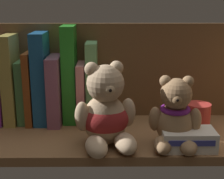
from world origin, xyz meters
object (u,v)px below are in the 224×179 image
object	(u,v)px
teddy_bear_larger	(106,114)
small_product_box	(188,139)
book_3	(13,78)
book_8	(70,74)
book_4	(24,90)
book_7	(57,88)
book_6	(43,77)
book_9	(82,91)
book_2	(0,84)
book_10	(92,82)
book_5	(32,86)
pillar_candle	(198,116)
teddy_bear_smaller	(175,117)

from	to	relation	value
teddy_bear_larger	small_product_box	bearing A→B (deg)	-6.65
book_3	book_8	world-z (taller)	book_8
book_4	book_7	distance (cm)	8.32
book_6	book_9	bearing A→B (deg)	0.00
book_2	book_3	world-z (taller)	book_3
book_10	book_5	bearing A→B (deg)	180.00
book_7	pillar_candle	size ratio (longest dim) A/B	2.71
book_10	teddy_bear_smaller	size ratio (longest dim) A/B	1.32
book_6	book_7	world-z (taller)	book_6
book_7	book_10	distance (cm)	9.13
pillar_candle	book_6	bearing A→B (deg)	170.29
book_4	teddy_bear_larger	distance (cm)	26.08
book_6	pillar_candle	bearing A→B (deg)	-9.71
book_6	book_2	bearing A→B (deg)	180.00
book_6	book_10	xyz separation A→B (cm)	(12.47, 0.00, -1.24)
pillar_candle	book_4	bearing A→B (deg)	171.36
book_2	small_product_box	world-z (taller)	book_2
book_10	pillar_candle	xyz separation A→B (cm)	(25.64, -6.52, -6.95)
book_4	teddy_bear_larger	xyz separation A→B (cm)	(20.88, -15.61, -0.73)
book_2	book_5	bearing A→B (deg)	0.00
pillar_candle	book_10	bearing A→B (deg)	165.73
book_4	book_9	world-z (taller)	book_4
book_5	book_9	bearing A→B (deg)	0.00
book_4	book_10	xyz separation A→B (cm)	(17.29, 0.00, 2.23)
teddy_bear_larger	book_9	bearing A→B (deg)	111.68
book_6	book_10	world-z (taller)	book_6
book_9	book_3	bearing A→B (deg)	180.00
teddy_bear_larger	book_10	bearing A→B (deg)	102.96
book_3	book_10	bearing A→B (deg)	0.00
book_5	small_product_box	world-z (taller)	book_5
teddy_bear_larger	book_4	bearing A→B (deg)	143.23
book_4	book_5	bearing A→B (deg)	0.00
book_10	small_product_box	bearing A→B (deg)	-40.25
book_2	book_7	distance (cm)	14.28
book_2	book_9	world-z (taller)	book_2
teddy_bear_larger	teddy_bear_smaller	bearing A→B (deg)	-1.93
book_7	book_10	size ratio (longest dim) A/B	0.84
book_7	teddy_bear_larger	distance (cm)	20.09
book_8	book_9	distance (cm)	5.40
book_5	teddy_bear_larger	bearing A→B (deg)	-39.66
book_6	small_product_box	world-z (taller)	book_6
teddy_bear_smaller	book_10	bearing A→B (deg)	138.44
teddy_bear_larger	pillar_candle	distance (cm)	24.18
small_product_box	book_6	bearing A→B (deg)	152.11
book_2	teddy_bear_smaller	bearing A→B (deg)	-21.25
book_2	pillar_candle	size ratio (longest dim) A/B	3.03
book_4	book_8	bearing A→B (deg)	0.00
small_product_box	book_3	bearing A→B (deg)	156.62
book_8	book_6	bearing A→B (deg)	180.00
teddy_bear_smaller	small_product_box	size ratio (longest dim) A/B	1.38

